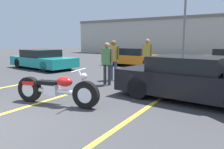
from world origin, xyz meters
TOP-DOWN VIEW (x-y plane):
  - parking_stripe_middle at (-0.52, 2.13)m, footprint 0.12×4.88m
  - parking_stripe_back at (2.20, 2.13)m, footprint 0.12×4.88m
  - far_building at (0.00, 24.77)m, footprint 32.00×4.20m
  - light_pole at (-0.11, 16.86)m, footprint 1.21×0.28m
  - motorcycle at (0.00, 2.03)m, footprint 2.48×0.76m
  - show_car_hood_open at (3.03, 4.47)m, footprint 4.42×2.35m
  - parked_car_left_row at (-6.36, 7.18)m, footprint 4.81×2.51m
  - parked_car_mid_row at (-2.08, 11.48)m, footprint 4.49×2.21m
  - spectator_near_motorcycle at (0.08, 8.22)m, footprint 0.52×0.23m
  - spectator_by_show_car at (-0.26, 4.99)m, footprint 0.52×0.21m
  - spectator_midground at (-0.56, 5.99)m, footprint 0.52×0.23m

SIDE VIEW (x-z plane):
  - parking_stripe_middle at x=-0.52m, z-range 0.00..0.01m
  - parking_stripe_back at x=2.20m, z-range 0.00..0.01m
  - motorcycle at x=0.00m, z-range -0.08..0.91m
  - parked_car_left_row at x=-6.36m, z-range -0.03..1.13m
  - parked_car_mid_row at x=-2.08m, z-range -0.02..1.18m
  - show_car_hood_open at x=3.03m, z-range -0.41..1.65m
  - spectator_by_show_car at x=-0.26m, z-range 0.15..1.78m
  - spectator_midground at x=-0.56m, z-range 0.16..1.88m
  - spectator_near_motorcycle at x=0.08m, z-range 0.18..1.96m
  - far_building at x=0.00m, z-range 0.14..4.54m
  - light_pole at x=-0.11m, z-range 0.39..9.06m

